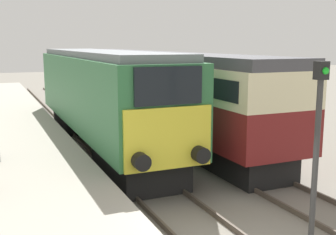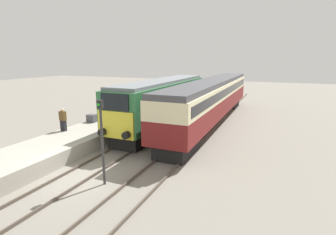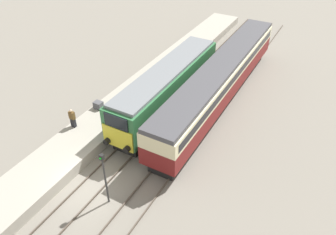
{
  "view_description": "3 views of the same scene",
  "coord_description": "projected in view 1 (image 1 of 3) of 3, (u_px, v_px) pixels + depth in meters",
  "views": [
    {
      "loc": [
        -4.33,
        -6.53,
        4.3
      ],
      "look_at": [
        0.0,
        3.42,
        2.38
      ],
      "focal_mm": 45.0,
      "sensor_mm": 36.0,
      "label": 1
    },
    {
      "loc": [
        8.79,
        -9.36,
        5.72
      ],
      "look_at": [
        1.7,
        7.42,
        1.6
      ],
      "focal_mm": 28.0,
      "sensor_mm": 36.0,
      "label": 2
    },
    {
      "loc": [
        11.35,
        -9.98,
        16.35
      ],
      "look_at": [
        1.7,
        7.42,
        1.6
      ],
      "focal_mm": 35.0,
      "sensor_mm": 36.0,
      "label": 3
    }
  ],
  "objects": [
    {
      "name": "signal_post",
      "position": [
        317.0,
        142.0,
        8.44
      ],
      "size": [
        0.24,
        0.28,
        3.96
      ],
      "color": "#333333",
      "rests_on": "ground_plane"
    },
    {
      "name": "rails_far_track",
      "position": [
        242.0,
        171.0,
        14.19
      ],
      "size": [
        1.5,
        60.0,
        0.14
      ],
      "color": "#4C4238",
      "rests_on": "ground_plane"
    },
    {
      "name": "locomotive",
      "position": [
        101.0,
        94.0,
        17.3
      ],
      "size": [
        2.7,
        14.36,
        4.01
      ],
      "color": "black",
      "rests_on": "ground_plane"
    },
    {
      "name": "platform_left",
      "position": [
        24.0,
        160.0,
        14.2
      ],
      "size": [
        3.5,
        50.0,
        0.86
      ],
      "color": "#9E998C",
      "rests_on": "ground_plane"
    },
    {
      "name": "passenger_carriage",
      "position": [
        149.0,
        81.0,
        21.64
      ],
      "size": [
        2.75,
        21.81,
        3.88
      ],
      "color": "black",
      "rests_on": "ground_plane"
    },
    {
      "name": "rails_near_track",
      "position": [
        147.0,
        184.0,
        12.85
      ],
      "size": [
        1.51,
        60.0,
        0.14
      ],
      "color": "#4C4238",
      "rests_on": "ground_plane"
    }
  ]
}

